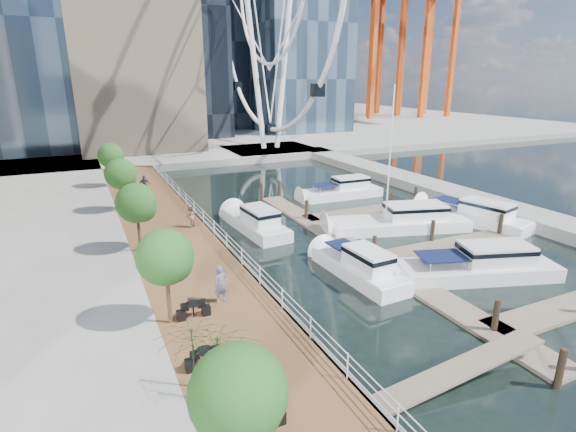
# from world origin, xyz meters

# --- Properties ---
(ground) EXTENTS (520.00, 520.00, 0.00)m
(ground) POSITION_xyz_m (0.00, 0.00, 0.00)
(ground) COLOR black
(ground) RESTS_ON ground
(boardwalk) EXTENTS (6.00, 60.00, 1.00)m
(boardwalk) POSITION_xyz_m (-9.00, 15.00, 0.50)
(boardwalk) COLOR brown
(boardwalk) RESTS_ON ground
(seawall) EXTENTS (0.25, 60.00, 1.00)m
(seawall) POSITION_xyz_m (-6.00, 15.00, 0.50)
(seawall) COLOR #595954
(seawall) RESTS_ON ground
(land_far) EXTENTS (200.00, 114.00, 1.00)m
(land_far) POSITION_xyz_m (0.00, 102.00, 0.50)
(land_far) COLOR gray
(land_far) RESTS_ON ground
(breakwater) EXTENTS (4.00, 60.00, 1.00)m
(breakwater) POSITION_xyz_m (20.00, 20.00, 0.50)
(breakwater) COLOR gray
(breakwater) RESTS_ON ground
(pier) EXTENTS (14.00, 12.00, 1.00)m
(pier) POSITION_xyz_m (14.00, 52.00, 0.50)
(pier) COLOR gray
(pier) RESTS_ON ground
(railing) EXTENTS (0.10, 60.00, 1.05)m
(railing) POSITION_xyz_m (-6.10, 15.00, 1.52)
(railing) COLOR white
(railing) RESTS_ON boardwalk
(floating_docks) EXTENTS (16.00, 34.00, 2.60)m
(floating_docks) POSITION_xyz_m (7.97, 9.98, 0.49)
(floating_docks) COLOR #6D6051
(floating_docks) RESTS_ON ground
(port_cranes) EXTENTS (40.00, 52.00, 38.00)m
(port_cranes) POSITION_xyz_m (67.67, 95.67, 20.00)
(port_cranes) COLOR #D84C14
(port_cranes) RESTS_ON ground
(street_trees) EXTENTS (2.60, 42.60, 4.60)m
(street_trees) POSITION_xyz_m (-11.40, 14.00, 4.29)
(street_trees) COLOR #3F2B1C
(street_trees) RESTS_ON ground
(cafe_tables) EXTENTS (2.50, 13.70, 0.74)m
(cafe_tables) POSITION_xyz_m (-10.40, -2.00, 1.37)
(cafe_tables) COLOR black
(cafe_tables) RESTS_ON ground
(yacht_foreground) EXTENTS (11.46, 6.26, 2.15)m
(yacht_foreground) POSITION_xyz_m (7.20, 3.14, 0.00)
(yacht_foreground) COLOR silver
(yacht_foreground) RESTS_ON ground
(pedestrian_near) EXTENTS (0.77, 0.56, 1.96)m
(pedestrian_near) POSITION_xyz_m (-8.63, 4.93, 1.98)
(pedestrian_near) COLOR #565471
(pedestrian_near) RESTS_ON boardwalk
(pedestrian_mid) EXTENTS (1.02, 1.07, 1.74)m
(pedestrian_mid) POSITION_xyz_m (-7.27, 17.47, 1.87)
(pedestrian_mid) COLOR #8B6F60
(pedestrian_mid) RESTS_ON boardwalk
(pedestrian_far) EXTENTS (1.16, 0.78, 1.83)m
(pedestrian_far) POSITION_xyz_m (-8.85, 29.80, 1.91)
(pedestrian_far) COLOR #2F373B
(pedestrian_far) RESTS_ON boardwalk
(moored_yachts) EXTENTS (21.92, 37.72, 11.50)m
(moored_yachts) POSITION_xyz_m (8.06, 11.41, 0.00)
(moored_yachts) COLOR white
(moored_yachts) RESTS_ON ground
(cafe_seating) EXTENTS (3.93, 12.59, 2.67)m
(cafe_seating) POSITION_xyz_m (-10.89, -4.24, 2.27)
(cafe_seating) COLOR #0F3A18
(cafe_seating) RESTS_ON ground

